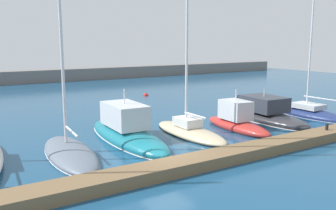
% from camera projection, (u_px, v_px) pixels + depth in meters
% --- Properties ---
extents(ground_plane, '(120.00, 120.00, 0.00)m').
position_uv_depth(ground_plane, '(167.00, 161.00, 19.98)').
color(ground_plane, navy).
extents(dock_pier, '(38.26, 1.60, 0.60)m').
position_uv_depth(dock_pier, '(186.00, 165.00, 18.46)').
color(dock_pier, brown).
rests_on(dock_pier, ground_plane).
extents(breakwater_seawall, '(108.00, 3.26, 1.99)m').
position_uv_depth(breakwater_seawall, '(17.00, 77.00, 56.98)').
color(breakwater_seawall, slate).
rests_on(breakwater_seawall, ground_plane).
extents(sailboat_slate_fourth, '(3.10, 8.11, 16.40)m').
position_uv_depth(sailboat_slate_fourth, '(70.00, 151.00, 20.79)').
color(sailboat_slate_fourth, slate).
rests_on(sailboat_slate_fourth, ground_plane).
extents(motorboat_teal_fifth, '(3.21, 10.55, 3.79)m').
position_uv_depth(motorboat_teal_fifth, '(126.00, 131.00, 24.32)').
color(motorboat_teal_fifth, '#19707F').
rests_on(motorboat_teal_fifth, ground_plane).
extents(sailboat_sand_sixth, '(2.54, 7.74, 16.54)m').
position_uv_depth(sailboat_sand_sixth, '(189.00, 129.00, 25.55)').
color(sailboat_sand_sixth, beige).
rests_on(sailboat_sand_sixth, ground_plane).
extents(motorboat_red_seventh, '(2.37, 6.77, 3.26)m').
position_uv_depth(motorboat_red_seventh, '(237.00, 121.00, 27.12)').
color(motorboat_red_seventh, '#B72D28').
rests_on(motorboat_red_seventh, ground_plane).
extents(motorboat_charcoal_eighth, '(3.64, 10.10, 2.84)m').
position_uv_depth(motorboat_charcoal_eighth, '(262.00, 113.00, 30.52)').
color(motorboat_charcoal_eighth, '#2D2D33').
rests_on(motorboat_charcoal_eighth, ground_plane).
extents(sailboat_navy_ninth, '(2.56, 7.61, 13.95)m').
position_uv_depth(sailboat_navy_ninth, '(309.00, 113.00, 31.90)').
color(sailboat_navy_ninth, navy).
rests_on(sailboat_navy_ninth, ground_plane).
extents(mooring_buoy_red, '(0.63, 0.63, 0.63)m').
position_uv_depth(mooring_buoy_red, '(146.00, 96.00, 44.18)').
color(mooring_buoy_red, red).
rests_on(mooring_buoy_red, ground_plane).
extents(dock_bollard, '(0.20, 0.20, 0.44)m').
position_uv_depth(dock_bollard, '(327.00, 127.00, 24.42)').
color(dock_bollard, black).
rests_on(dock_bollard, dock_pier).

